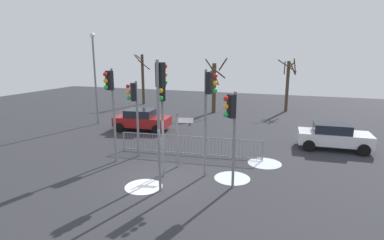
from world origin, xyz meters
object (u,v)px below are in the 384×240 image
Objects in this scene: traffic_light_foreground_right at (134,102)px; bare_tree_centre at (214,85)px; direction_sign_post at (179,137)px; bare_tree_right at (143,78)px; car_white_far at (333,136)px; street_lamp at (95,69)px; bare_tree_left at (288,83)px; traffic_light_foreground_left at (209,100)px; traffic_light_mid_left at (231,119)px; traffic_light_rear_right at (162,105)px; traffic_light_rear_left at (160,97)px; car_red_near at (142,120)px; traffic_light_mid_right at (111,95)px.

traffic_light_foreground_right is 13.02m from bare_tree_centre.
direction_sign_post is 0.53× the size of bare_tree_centre.
car_white_far is at bearing -30.72° from bare_tree_right.
street_lamp reaches higher than bare_tree_left.
traffic_light_mid_left is (1.15, -0.85, -0.56)m from traffic_light_foreground_left.
traffic_light_rear_right is 1.26m from traffic_light_rear_left.
car_white_far is 16.76m from street_lamp.
traffic_light_rear_right is 2.97m from traffic_light_mid_left.
traffic_light_mid_left reaches higher than direction_sign_post.
car_red_near is at bearing -9.64° from street_lamp.
traffic_light_rear_left is at bearing -133.70° from car_white_far.
bare_tree_centre is at bearing -44.21° from traffic_light_foreground_right.
bare_tree_left reaches higher than traffic_light_mid_right.
traffic_light_mid_left is 21.73m from bare_tree_right.
traffic_light_mid_right is at bearing -113.81° from bare_tree_left.
traffic_light_rear_left reaches higher than bare_tree_centre.
bare_tree_centre is at bearing -14.49° from bare_tree_right.
bare_tree_right is (-7.07, 16.28, -0.60)m from traffic_light_mid_right.
street_lamp reaches higher than traffic_light_rear_left.
street_lamp is (-4.17, 0.71, 3.37)m from car_red_near.
traffic_light_mid_left is at bearing -39.95° from direction_sign_post.
traffic_light_rear_right is 0.90× the size of bare_tree_left.
traffic_light_rear_left is 3.34m from direction_sign_post.
traffic_light_rear_right is at bearing -108.55° from direction_sign_post.
traffic_light_foreground_right is at bearing -113.60° from bare_tree_left.
traffic_light_foreground_left is 17.33m from bare_tree_left.
traffic_light_mid_right reaches higher than car_white_far.
bare_tree_left is (9.25, 10.77, 1.84)m from car_red_near.
traffic_light_mid_left is 1.48× the size of direction_sign_post.
direction_sign_post is (-1.61, 0.66, -1.92)m from traffic_light_foreground_left.
bare_tree_left is (4.19, 16.46, 1.12)m from direction_sign_post.
car_white_far is 0.79× the size of bare_tree_centre.
bare_tree_centre is (-1.99, 13.67, 1.02)m from direction_sign_post.
traffic_light_foreground_right is at bearing 154.61° from direction_sign_post.
car_white_far is (10.43, 5.88, -2.60)m from traffic_light_mid_right.
street_lamp is (-6.52, 5.73, 1.25)m from traffic_light_foreground_right.
car_white_far is at bearing -105.36° from traffic_light_foreground_right.
bare_tree_left reaches higher than traffic_light_rear_right.
car_white_far is 0.75× the size of bare_tree_right.
bare_tree_right is at bearing 96.77° from street_lamp.
traffic_light_foreground_left is 20.37m from bare_tree_right.
traffic_light_foreground_left is at bearing -75.87° from bare_tree_centre.
traffic_light_mid_left is 15.90m from bare_tree_centre.
traffic_light_mid_right is 12.25m from car_white_far.
traffic_light_rear_right reaches higher than car_white_far.
traffic_light_rear_left is at bearing -177.84° from traffic_light_foreground_right.
traffic_light_rear_right is 1.96m from traffic_light_foreground_left.
direction_sign_post is 0.39× the size of street_lamp.
bare_tree_right is (-17.50, 10.40, 2.00)m from car_white_far.
bare_tree_centre is (7.24, 7.26, -1.63)m from street_lamp.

